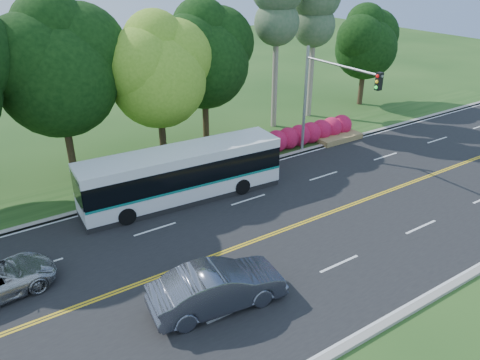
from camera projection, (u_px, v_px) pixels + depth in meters
ground at (296, 225)px, 23.13m from camera, size 120.00×120.00×0.00m
road at (296, 225)px, 23.12m from camera, size 60.00×14.00×0.02m
curb_north at (221, 173)px, 28.46m from camera, size 60.00×0.30×0.15m
curb_south at (417, 306)px, 17.72m from camera, size 60.00×0.30×0.15m
grass_verge at (206, 163)px, 29.87m from camera, size 60.00×4.00×0.10m
lane_markings at (295, 226)px, 23.07m from camera, size 57.60×13.82×0.00m
tree_row at (97, 58)px, 26.75m from camera, size 44.70×9.10×13.84m
bougainvillea_hedge at (302, 136)px, 32.49m from camera, size 9.50×2.25×1.50m
traffic_signal at (326, 90)px, 28.36m from camera, size 0.42×6.10×7.00m
transit_bus at (182, 175)px, 24.99m from camera, size 11.06×3.05×2.86m
sedan at (218, 287)px, 17.50m from camera, size 5.37×2.47×1.71m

